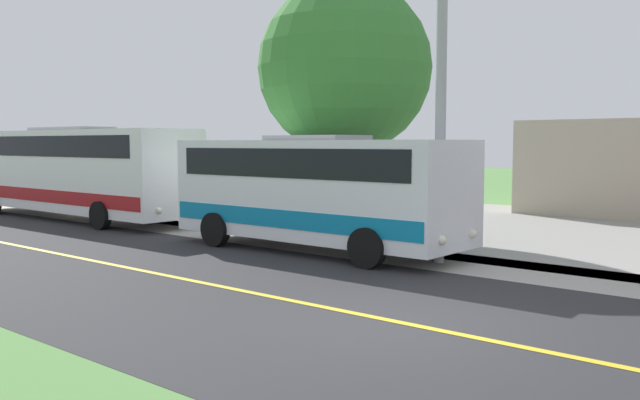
# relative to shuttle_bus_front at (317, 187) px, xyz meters

# --- Properties ---
(ground_plane) EXTENTS (120.00, 120.00, 0.00)m
(ground_plane) POSITION_rel_shuttle_bus_front_xyz_m (4.52, 5.59, -1.60)
(ground_plane) COLOR #548442
(road_surface) EXTENTS (8.00, 100.00, 0.01)m
(road_surface) POSITION_rel_shuttle_bus_front_xyz_m (4.52, 5.59, -1.60)
(road_surface) COLOR #28282B
(road_surface) RESTS_ON ground
(sidewalk) EXTENTS (2.40, 100.00, 0.01)m
(sidewalk) POSITION_rel_shuttle_bus_front_xyz_m (-0.68, 5.59, -1.60)
(sidewalk) COLOR #9E9991
(sidewalk) RESTS_ON ground
(road_centre_line) EXTENTS (0.16, 100.00, 0.00)m
(road_centre_line) POSITION_rel_shuttle_bus_front_xyz_m (4.52, 5.59, -1.59)
(road_centre_line) COLOR gold
(road_centre_line) RESTS_ON ground
(shuttle_bus_front) EXTENTS (2.69, 8.06, 2.91)m
(shuttle_bus_front) POSITION_rel_shuttle_bus_front_xyz_m (0.00, 0.00, 0.00)
(shuttle_bus_front) COLOR white
(shuttle_bus_front) RESTS_ON ground
(transit_bus_rear) EXTENTS (2.68, 11.93, 3.27)m
(transit_bus_rear) POSITION_rel_shuttle_bus_front_xyz_m (0.01, -11.52, 0.19)
(transit_bus_rear) COLOR white
(transit_bus_rear) RESTS_ON ground
(street_light_pole) EXTENTS (1.97, 0.24, 8.65)m
(street_light_pole) POSITION_rel_shuttle_bus_front_xyz_m (-0.36, 3.25, 3.14)
(street_light_pole) COLOR #9E9EA3
(street_light_pole) RESTS_ON ground
(tree_curbside) EXTENTS (5.08, 5.08, 7.45)m
(tree_curbside) POSITION_rel_shuttle_bus_front_xyz_m (-2.88, -1.37, 3.30)
(tree_curbside) COLOR brown
(tree_curbside) RESTS_ON ground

